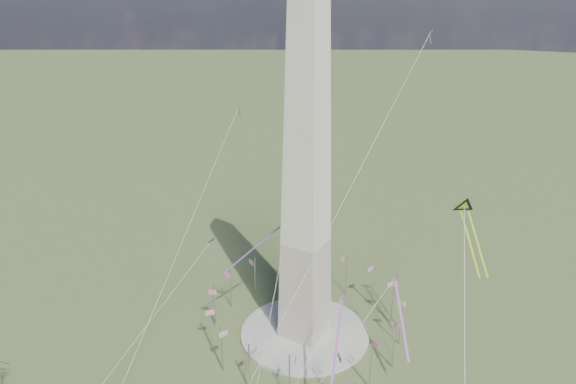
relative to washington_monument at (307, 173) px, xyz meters
The scene contains 11 objects.
ground 47.95m from the washington_monument, ahead, with size 2000.00×2000.00×0.00m, color #475A2D.
plaza 47.55m from the washington_monument, ahead, with size 36.00×36.00×0.80m, color beige.
washington_monument is the anchor object (origin of this frame).
flagpole_ring 40.68m from the washington_monument, 169.63° to the right, with size 54.40×54.40×13.00m.
kite_delta_black 38.90m from the washington_monument, 16.37° to the left, with size 12.62×15.49×13.50m.
kite_diamond_purple 45.53m from the washington_monument, behind, with size 1.87×2.83×8.51m.
kite_streamer_left 38.89m from the washington_monument, 43.92° to the right, with size 8.32×19.69×14.11m.
kite_streamer_mid 23.30m from the washington_monument, behind, with size 11.32×16.96×13.27m.
kite_streamer_right 40.68m from the washington_monument, ahead, with size 11.41×16.44×13.01m.
kite_small_red 52.87m from the washington_monument, 145.69° to the left, with size 1.79×1.57×4.69m.
kite_small_white 60.71m from the washington_monument, 76.38° to the left, with size 1.01×1.66×3.99m.
Camera 1 is at (60.60, -105.35, 87.90)m, focal length 32.00 mm.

